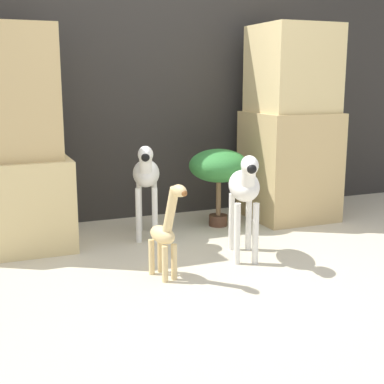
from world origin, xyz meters
TOP-DOWN VIEW (x-y plane):
  - ground_plane at (0.00, 0.00)m, footprint 14.00×14.00m
  - wall_back at (0.00, 1.51)m, footprint 6.40×0.08m
  - rock_pillar_left at (-1.06, 0.99)m, footprint 0.64×0.65m
  - rock_pillar_right at (1.06, 0.99)m, footprint 0.64×0.65m
  - zebra_right at (0.23, 0.18)m, footprint 0.32×0.54m
  - zebra_left at (-0.21, 0.86)m, footprint 0.31×0.54m
  - giraffe_figurine at (-0.36, 0.02)m, footprint 0.16×0.36m
  - potted_palm_front at (0.41, 0.96)m, footprint 0.47×0.47m

SIDE VIEW (x-z plane):
  - ground_plane at x=0.00m, z-range 0.00..0.00m
  - giraffe_figurine at x=-0.36m, z-range -0.01..0.58m
  - zebra_right at x=0.23m, z-range 0.12..0.81m
  - zebra_left at x=-0.21m, z-range 0.12..0.81m
  - potted_palm_front at x=0.41m, z-range 0.16..0.77m
  - rock_pillar_left at x=-1.06m, z-range -0.07..1.42m
  - rock_pillar_right at x=1.06m, z-range -0.04..1.52m
  - wall_back at x=0.00m, z-range 0.00..2.20m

